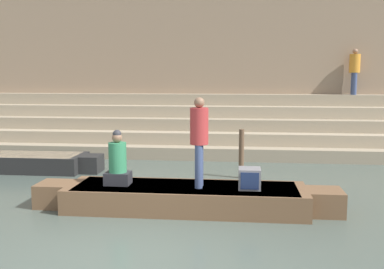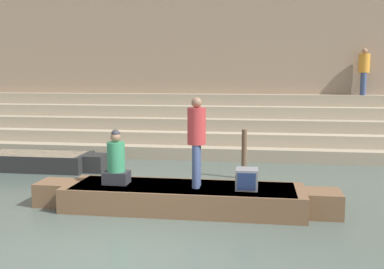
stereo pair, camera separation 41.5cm
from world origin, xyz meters
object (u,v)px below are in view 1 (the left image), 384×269
(person_rowing, at_px, (118,163))
(tv_set, at_px, (249,178))
(person_on_steps, at_px, (355,69))
(rowboat_main, at_px, (186,197))
(mooring_post, at_px, (241,154))
(person_standing, at_px, (199,136))
(moored_boat_shore, at_px, (18,162))

(person_rowing, distance_m, tv_set, 2.70)
(tv_set, bearing_deg, person_on_steps, 62.04)
(tv_set, relative_size, person_on_steps, 0.28)
(rowboat_main, xyz_separation_m, mooring_post, (1.13, 2.98, 0.40))
(person_standing, height_order, person_rowing, person_standing)
(rowboat_main, bearing_deg, tv_set, -2.51)
(mooring_post, relative_size, person_on_steps, 0.81)
(person_rowing, relative_size, mooring_post, 0.87)
(person_rowing, relative_size, person_on_steps, 0.70)
(person_standing, relative_size, person_on_steps, 1.11)
(person_rowing, distance_m, person_on_steps, 10.39)
(rowboat_main, xyz_separation_m, moored_boat_shore, (-5.26, 3.27, -0.01))
(person_rowing, height_order, person_on_steps, person_on_steps)
(person_rowing, bearing_deg, rowboat_main, -6.93)
(tv_set, height_order, mooring_post, mooring_post)
(person_standing, relative_size, mooring_post, 1.38)
(moored_boat_shore, height_order, person_on_steps, person_on_steps)
(tv_set, height_order, person_on_steps, person_on_steps)
(person_rowing, relative_size, tv_set, 2.51)
(rowboat_main, relative_size, moored_boat_shore, 1.28)
(person_standing, xyz_separation_m, person_rowing, (-1.69, 0.03, -0.59))
(moored_boat_shore, distance_m, person_on_steps, 11.65)
(person_standing, bearing_deg, moored_boat_shore, 134.74)
(rowboat_main, bearing_deg, person_rowing, -179.67)
(person_rowing, height_order, moored_boat_shore, person_rowing)
(moored_boat_shore, relative_size, mooring_post, 3.72)
(person_rowing, xyz_separation_m, tv_set, (2.69, -0.07, -0.25))
(person_rowing, height_order, tv_set, person_rowing)
(person_standing, height_order, mooring_post, person_standing)
(person_rowing, bearing_deg, mooring_post, 42.71)
(tv_set, relative_size, mooring_post, 0.35)
(rowboat_main, xyz_separation_m, tv_set, (1.28, -0.07, 0.44))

